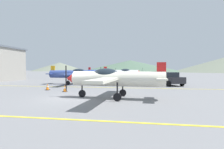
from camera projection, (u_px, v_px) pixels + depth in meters
name	position (u px, v px, depth m)	size (l,w,h in m)	color
ground_plane	(71.00, 98.00, 12.19)	(400.00, 400.00, 0.00)	slate
apron_line_near	(23.00, 117.00, 7.27)	(80.00, 0.16, 0.01)	yellow
apron_line_far	(96.00, 87.00, 19.15)	(80.00, 0.16, 0.01)	yellow
airplane_near	(114.00, 78.00, 11.93)	(7.10, 8.17, 2.45)	silver
airplane_mid	(75.00, 74.00, 22.93)	(7.08, 8.16, 2.45)	#33478C
airplane_far	(122.00, 73.00, 31.60)	(7.04, 8.13, 2.45)	silver
airplane_back	(101.00, 72.00, 42.64)	(7.13, 8.19, 2.45)	#33478C
car_sedan	(168.00, 78.00, 21.77)	(3.46, 4.66, 1.62)	black
traffic_cone_front	(65.00, 88.00, 15.46)	(0.36, 0.36, 0.59)	black
traffic_cone_side	(47.00, 87.00, 16.72)	(0.36, 0.36, 0.59)	black
hill_left	(59.00, 67.00, 175.53)	(53.94, 53.94, 8.56)	slate
hill_centerleft	(130.00, 66.00, 131.88)	(76.14, 76.14, 8.59)	#4C6651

